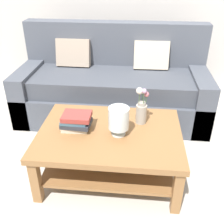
{
  "coord_description": "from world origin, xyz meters",
  "views": [
    {
      "loc": [
        0.21,
        -2.13,
        1.67
      ],
      "look_at": [
        0.0,
        -0.15,
        0.54
      ],
      "focal_mm": 42.85,
      "sensor_mm": 36.0,
      "label": 1
    }
  ],
  "objects_px": {
    "flower_pitcher": "(141,108)",
    "book_stack_main": "(76,121)",
    "coffee_table": "(110,143)",
    "glass_hurricane_vase": "(119,119)",
    "couch": "(113,86)"
  },
  "relations": [
    {
      "from": "coffee_table",
      "to": "glass_hurricane_vase",
      "type": "distance_m",
      "value": 0.28
    },
    {
      "from": "book_stack_main",
      "to": "glass_hurricane_vase",
      "type": "relative_size",
      "value": 1.03
    },
    {
      "from": "glass_hurricane_vase",
      "to": "coffee_table",
      "type": "bearing_deg",
      "value": 156.21
    },
    {
      "from": "couch",
      "to": "glass_hurricane_vase",
      "type": "xyz_separation_m",
      "value": [
        0.16,
        -1.12,
        0.22
      ]
    },
    {
      "from": "couch",
      "to": "coffee_table",
      "type": "height_order",
      "value": "couch"
    },
    {
      "from": "book_stack_main",
      "to": "flower_pitcher",
      "type": "xyz_separation_m",
      "value": [
        0.54,
        0.15,
        0.07
      ]
    },
    {
      "from": "couch",
      "to": "book_stack_main",
      "type": "distance_m",
      "value": 1.1
    },
    {
      "from": "book_stack_main",
      "to": "glass_hurricane_vase",
      "type": "height_order",
      "value": "glass_hurricane_vase"
    },
    {
      "from": "couch",
      "to": "coffee_table",
      "type": "xyz_separation_m",
      "value": [
        0.08,
        -1.09,
        -0.04
      ]
    },
    {
      "from": "flower_pitcher",
      "to": "couch",
      "type": "bearing_deg",
      "value": 109.97
    },
    {
      "from": "coffee_table",
      "to": "book_stack_main",
      "type": "height_order",
      "value": "book_stack_main"
    },
    {
      "from": "coffee_table",
      "to": "glass_hurricane_vase",
      "type": "relative_size",
      "value": 4.88
    },
    {
      "from": "couch",
      "to": "book_stack_main",
      "type": "bearing_deg",
      "value": -100.73
    },
    {
      "from": "flower_pitcher",
      "to": "book_stack_main",
      "type": "bearing_deg",
      "value": -164.08
    },
    {
      "from": "coffee_table",
      "to": "book_stack_main",
      "type": "relative_size",
      "value": 4.75
    }
  ]
}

